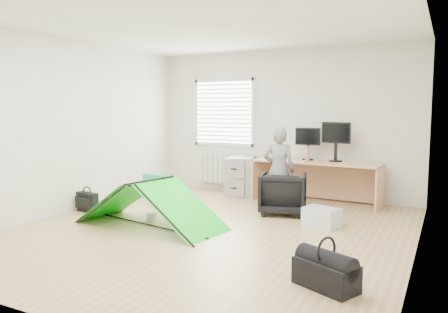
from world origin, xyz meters
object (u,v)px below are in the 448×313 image
at_px(duffel_bag, 326,275).
at_px(storage_crate, 322,217).
at_px(filing_cabinet, 241,176).
at_px(monitor_left, 308,148).
at_px(office_chair, 283,193).
at_px(laptop_bag, 87,202).
at_px(person, 279,170).
at_px(kite, 150,203).
at_px(thermos, 307,154).
at_px(monitor_right, 336,147).
at_px(desk, 316,182).

bearing_deg(duffel_bag, storage_crate, 130.40).
distance_m(filing_cabinet, monitor_left, 1.37).
bearing_deg(office_chair, laptop_bag, 10.16).
height_order(person, kite, person).
bearing_deg(thermos, duffel_bag, -70.71).
height_order(thermos, storage_crate, thermos).
bearing_deg(monitor_left, monitor_right, -7.31).
bearing_deg(kite, filing_cabinet, 96.75).
xyz_separation_m(kite, duffel_bag, (2.67, -0.99, -0.20)).
relative_size(kite, laptop_bag, 5.07).
bearing_deg(monitor_right, monitor_left, -170.17).
distance_m(filing_cabinet, person, 1.58).
distance_m(filing_cabinet, office_chair, 1.60).
relative_size(desk, person, 1.57).
distance_m(person, laptop_bag, 3.05).
xyz_separation_m(office_chair, laptop_bag, (-2.79, -1.28, -0.17)).
bearing_deg(person, storage_crate, 140.00).
distance_m(person, duffel_bag, 2.93).
relative_size(monitor_left, thermos, 1.69).
bearing_deg(thermos, filing_cabinet, 176.08).
relative_size(filing_cabinet, thermos, 2.81).
distance_m(person, kite, 2.04).
bearing_deg(monitor_left, duffel_bag, -76.02).
bearing_deg(monitor_left, office_chair, -97.31).
xyz_separation_m(filing_cabinet, duffel_bag, (2.52, -3.58, -0.24)).
xyz_separation_m(office_chair, person, (-0.07, -0.00, 0.35)).
height_order(thermos, laptop_bag, thermos).
distance_m(monitor_right, person, 1.31).
height_order(desk, laptop_bag, desk).
bearing_deg(kite, duffel_bag, -9.98).
xyz_separation_m(laptop_bag, duffel_bag, (4.10, -1.25, -0.03)).
bearing_deg(kite, monitor_right, 64.74).
xyz_separation_m(monitor_right, laptop_bag, (-3.32, -2.40, -0.82)).
xyz_separation_m(storage_crate, duffel_bag, (0.58, -2.07, -0.01)).
bearing_deg(thermos, monitor_right, 18.59).
bearing_deg(storage_crate, filing_cabinet, 141.85).
bearing_deg(desk, filing_cabinet, -177.04).
xyz_separation_m(thermos, storage_crate, (0.64, -1.43, -0.72)).
bearing_deg(monitor_right, duffel_bag, -65.94).
bearing_deg(filing_cabinet, laptop_bag, -140.42).
xyz_separation_m(desk, monitor_left, (-0.19, 0.11, 0.57)).
bearing_deg(storage_crate, thermos, 114.14).
bearing_deg(person, monitor_right, -128.64).
bearing_deg(duffel_bag, filing_cabinet, 149.70).
bearing_deg(monitor_right, thermos, -149.37).
bearing_deg(person, desk, -116.98).
bearing_deg(laptop_bag, filing_cabinet, 64.31).
relative_size(desk, office_chair, 3.02).
bearing_deg(monitor_right, desk, -151.13).
xyz_separation_m(thermos, kite, (-1.45, -2.51, -0.53)).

